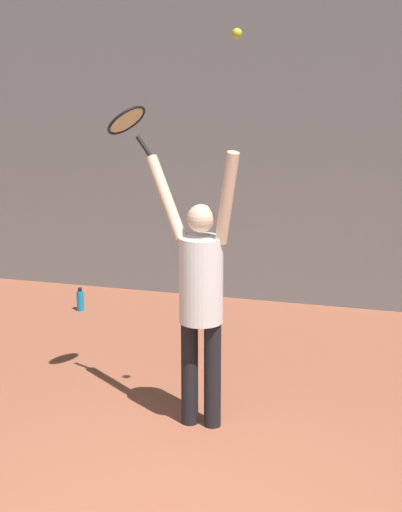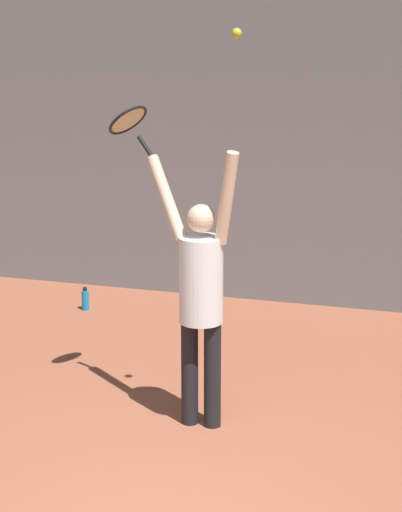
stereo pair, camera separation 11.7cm
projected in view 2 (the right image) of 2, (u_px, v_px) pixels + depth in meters
back_wall at (311, 69)px, 9.44m from camera, size 18.00×0.10×5.00m
tennis_player at (201, 291)px, 6.85m from camera, size 0.84×0.48×2.13m
tennis_racket at (129, 122)px, 7.05m from camera, size 0.43×0.41×0.39m
tennis_ball at (237, 33)px, 6.21m from camera, size 0.07×0.07×0.07m
water_bottle at (85, 300)px, 9.81m from camera, size 0.08×0.08×0.25m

